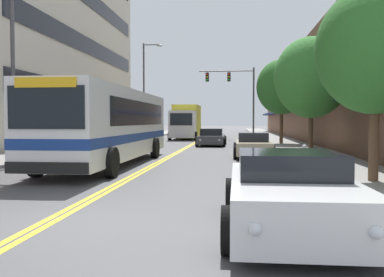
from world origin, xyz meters
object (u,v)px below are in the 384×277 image
Objects in this scene: street_tree_right_far at (282,87)px; fire_hydrant at (304,155)px; street_tree_right_mid at (311,78)px; city_bus at (111,123)px; car_white_parked_right_foreground at (289,193)px; traffic_signal_mast at (236,89)px; box_truck at (186,122)px; car_beige_parked_right_mid at (253,145)px; car_red_parked_left_near at (140,136)px; street_lamp_left_near at (20,56)px; street_tree_right_near at (375,50)px; car_dark_grey_moving_lead at (212,138)px; car_navy_parked_left_far at (118,139)px; street_lamp_left_far at (146,84)px.

street_tree_right_far is 7.86× the size of fire_hydrant.
city_bus is at bearing -152.67° from street_tree_right_mid.
traffic_signal_mast is at bearing 91.38° from car_white_parked_right_foreground.
street_tree_right_mid is 0.94× the size of street_tree_right_far.
street_tree_right_far is at bearing -50.64° from box_truck.
car_red_parked_left_near is at bearing 125.14° from car_beige_parked_right_mid.
street_lamp_left_near reaches higher than street_tree_right_near.
street_tree_right_near is (2.97, -9.61, 3.23)m from car_beige_parked_right_mid.
street_tree_right_near is 0.87× the size of street_tree_right_far.
car_beige_parked_right_mid is at bearing 107.19° from street_tree_right_near.
street_tree_right_near reaches higher than box_truck.
traffic_signal_mast is at bearing 99.67° from street_tree_right_mid.
traffic_signal_mast is (5.23, 26.95, 3.44)m from city_bus.
car_beige_parked_right_mid is at bearing -176.62° from street_tree_right_mid.
car_dark_grey_moving_lead is at bearing -22.21° from car_red_parked_left_near.
car_dark_grey_moving_lead is 11.67m from box_truck.
fire_hydrant is (10.34, -18.03, -0.08)m from car_red_parked_left_near.
street_tree_right_near is 20.34m from street_tree_right_far.
car_dark_grey_moving_lead is 6.50m from street_tree_right_far.
car_navy_parked_left_far is 0.89× the size of car_dark_grey_moving_lead.
street_tree_right_far is at bearing -8.10° from car_red_parked_left_near.
street_tree_right_near reaches higher than car_beige_parked_right_mid.
car_navy_parked_left_far is at bearing -146.01° from car_dark_grey_moving_lead.
street_tree_right_far is 16.90m from fire_hydrant.
street_lamp_left_far is 1.54× the size of street_tree_right_mid.
box_truck is at bearing 99.40° from car_white_parked_right_foreground.
street_tree_right_far reaches higher than street_tree_right_mid.
fire_hydrant is (7.59, -26.73, -1.20)m from box_truck.
car_red_parked_left_near reaches higher than car_dark_grey_moving_lead.
car_white_parked_right_foreground reaches higher than fire_hydrant.
car_beige_parked_right_mid is 0.53× the size of street_lamp_left_far.
traffic_signal_mast reaches higher than car_white_parked_right_foreground.
street_lamp_left_near reaches higher than car_white_parked_right_foreground.
street_lamp_left_far is 11.40× the size of fire_hydrant.
city_bus is at bearing -81.76° from street_lamp_left_far.
box_truck is 0.81× the size of street_lamp_left_far.
street_tree_right_mid is (11.62, -5.61, 3.40)m from car_navy_parked_left_far.
fire_hydrant is at bearing -93.00° from street_tree_right_far.
car_navy_parked_left_far is at bearing 127.19° from street_tree_right_near.
street_tree_right_far is at bearing 87.00° from fire_hydrant.
city_bus is 22.90m from street_lamp_left_far.
car_dark_grey_moving_lead is 11.70m from street_tree_right_mid.
car_beige_parked_right_mid is at bearing -62.41° from street_lamp_left_far.
car_beige_parked_right_mid is 0.98× the size of car_dark_grey_moving_lead.
car_dark_grey_moving_lead reaches higher than fire_hydrant.
car_navy_parked_left_far is at bearing -86.95° from street_lamp_left_far.
street_tree_right_far reaches higher than car_navy_parked_left_far.
car_red_parked_left_near is 17.11m from street_tree_right_mid.
car_red_parked_left_near reaches higher than car_beige_parked_right_mid.
street_lamp_left_far is at bearing -137.97° from box_truck.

